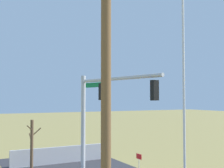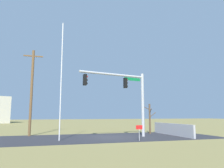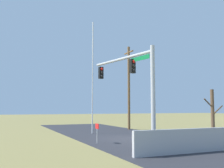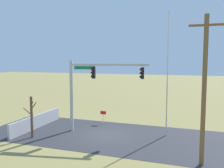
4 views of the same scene
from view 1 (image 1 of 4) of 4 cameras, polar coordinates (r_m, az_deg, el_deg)
name	(u,v)px [view 1 (image 1 of 4)]	position (r m, az deg, el deg)	size (l,w,h in m)	color
retaining_fence	(61,155)	(21.92, -9.94, -13.45)	(0.20, 7.05, 1.18)	#A8A8AD
signal_mast	(101,105)	(17.03, -2.23, -4.13)	(6.59, 1.52, 6.08)	#B2B5BA
flagpole	(184,92)	(12.36, 13.81, -1.43)	(0.10, 0.10, 9.87)	silver
utility_pole	(106,105)	(7.44, -1.19, -4.12)	(1.90, 0.26, 8.63)	brown
bare_tree	(32,144)	(19.90, -15.34, -11.26)	(1.27, 1.02, 3.27)	brown
open_sign	(139,159)	(18.74, 5.27, -14.33)	(0.56, 0.04, 1.22)	silver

